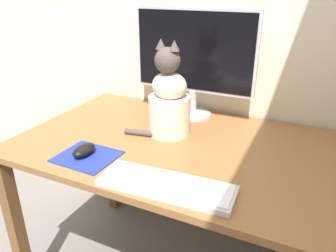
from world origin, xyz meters
name	(u,v)px	position (x,y,z in m)	size (l,w,h in m)	color
desk	(178,164)	(0.00, 0.00, 0.62)	(1.22, 0.76, 0.71)	brown
monitor	(194,57)	(-0.06, 0.28, 0.98)	(0.54, 0.17, 0.47)	#B2B2B7
keyboard	(166,185)	(0.09, -0.29, 0.72)	(0.41, 0.16, 0.02)	silver
mousepad_left	(87,156)	(-0.24, -0.24, 0.71)	(0.20, 0.18, 0.00)	#1E2D9E
computer_mouse_left	(84,150)	(-0.26, -0.24, 0.73)	(0.06, 0.10, 0.04)	black
cat	(169,101)	(-0.07, 0.06, 0.85)	(0.25, 0.19, 0.37)	beige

